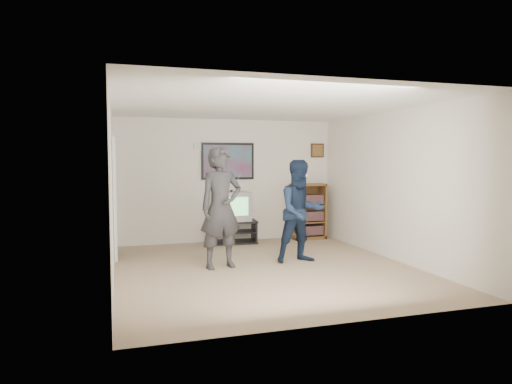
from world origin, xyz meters
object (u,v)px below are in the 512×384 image
media_stand (234,232)px  bookshelf (308,211)px  person_tall (221,208)px  person_short (301,211)px  crt_television (231,206)px

media_stand → bookshelf: 1.68m
person_tall → person_short: person_tall is taller
crt_television → bookshelf: 1.70m
media_stand → person_short: size_ratio=0.57×
media_stand → person_short: person_short is taller
person_short → crt_television: bearing=107.1°
media_stand → person_tall: (-0.70, -1.99, 0.71)m
media_stand → crt_television: 0.52m
person_tall → person_short: 1.35m
person_short → bookshelf: bearing=61.7°
bookshelf → person_tall: 3.13m
media_stand → crt_television: (-0.04, 0.00, 0.52)m
crt_television → bookshelf: bookshelf is taller
crt_television → person_short: (0.68, -1.97, 0.09)m
crt_television → person_tall: 2.10m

